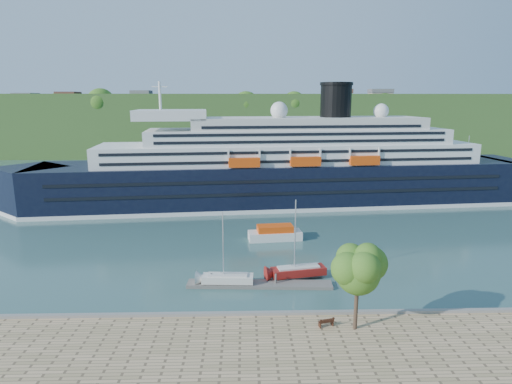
{
  "coord_description": "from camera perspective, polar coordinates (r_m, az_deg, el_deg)",
  "views": [
    {
      "loc": [
        -2.52,
        -39.21,
        22.02
      ],
      "look_at": [
        -0.72,
        30.0,
        6.97
      ],
      "focal_mm": 30.0,
      "sensor_mm": 36.0,
      "label": 1
    }
  ],
  "objects": [
    {
      "name": "ground",
      "position": [
        45.04,
        2.0,
        -17.01
      ],
      "size": [
        400.0,
        400.0,
        0.0
      ],
      "primitive_type": "plane",
      "color": "#2B4D4B",
      "rests_on": "ground"
    },
    {
      "name": "far_hillside",
      "position": [
        184.5,
        -0.71,
        9.15
      ],
      "size": [
        400.0,
        50.0,
        24.0
      ],
      "primitive_type": "cube",
      "color": "#385823",
      "rests_on": "ground"
    },
    {
      "name": "tender_launch",
      "position": [
        68.69,
        2.55,
        -5.41
      ],
      "size": [
        8.82,
        3.84,
        2.36
      ],
      "primitive_type": null,
      "rotation": [
        0.0,
        0.0,
        0.11
      ],
      "color": "#E1460D",
      "rests_on": "ground"
    },
    {
      "name": "sailboat_white_near",
      "position": [
        51.27,
        -3.85,
        -7.87
      ],
      "size": [
        6.9,
        2.25,
        8.8
      ],
      "primitive_type": null,
      "rotation": [
        0.0,
        0.0,
        -0.05
      ],
      "color": "silver",
      "rests_on": "ground"
    },
    {
      "name": "floating_pontoon",
      "position": [
        52.69,
        0.47,
        -12.21
      ],
      "size": [
        17.52,
        2.98,
        0.39
      ],
      "primitive_type": null,
      "rotation": [
        0.0,
        0.0,
        -0.05
      ],
      "color": "#66615A",
      "rests_on": "ground"
    },
    {
      "name": "quay_coping",
      "position": [
        44.31,
        2.02,
        -15.84
      ],
      "size": [
        220.0,
        0.5,
        0.3
      ],
      "primitive_type": "cube",
      "color": "slate",
      "rests_on": "promenade"
    },
    {
      "name": "cruise_ship",
      "position": [
        90.1,
        3.05,
        6.35
      ],
      "size": [
        114.83,
        27.35,
        25.55
      ],
      "primitive_type": null,
      "rotation": [
        0.0,
        0.0,
        0.1
      ],
      "color": "black",
      "rests_on": "ground"
    },
    {
      "name": "sailboat_red",
      "position": [
        53.22,
        5.76,
        -6.6
      ],
      "size": [
        7.8,
        3.51,
        9.73
      ],
      "primitive_type": null,
      "rotation": [
        0.0,
        0.0,
        0.19
      ],
      "color": "maroon",
      "rests_on": "ground"
    },
    {
      "name": "promenade_tree",
      "position": [
        41.07,
        13.35,
        -11.74
      ],
      "size": [
        5.48,
        5.48,
        9.08
      ],
      "primitive_type": null,
      "color": "#305C18",
      "rests_on": "promenade"
    },
    {
      "name": "park_bench",
      "position": [
        42.66,
        9.32,
        -16.67
      ],
      "size": [
        1.65,
        1.0,
        0.99
      ],
      "primitive_type": null,
      "rotation": [
        0.0,
        0.0,
        0.26
      ],
      "color": "#462214",
      "rests_on": "promenade"
    }
  ]
}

